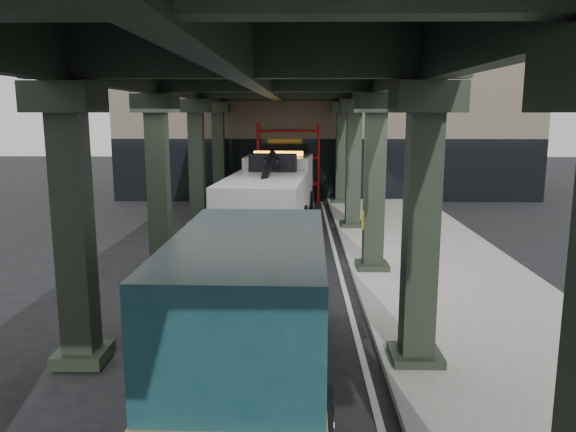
# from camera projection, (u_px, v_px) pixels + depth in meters

# --- Properties ---
(ground) EXTENTS (90.00, 90.00, 0.00)m
(ground) POSITION_uv_depth(u_px,v_px,m) (278.00, 295.00, 14.06)
(ground) COLOR black
(ground) RESTS_ON ground
(sidewalk) EXTENTS (5.00, 40.00, 0.15)m
(sidewalk) POSITION_uv_depth(u_px,v_px,m) (439.00, 271.00, 15.94)
(sidewalk) COLOR gray
(sidewalk) RESTS_ON ground
(lane_stripe) EXTENTS (0.12, 38.00, 0.01)m
(lane_stripe) POSITION_uv_depth(u_px,v_px,m) (340.00, 273.00, 16.00)
(lane_stripe) COLOR silver
(lane_stripe) RESTS_ON ground
(viaduct) EXTENTS (7.40, 32.00, 6.40)m
(viaduct) POSITION_uv_depth(u_px,v_px,m) (265.00, 76.00, 15.04)
(viaduct) COLOR black
(viaduct) RESTS_ON ground
(building) EXTENTS (22.00, 10.00, 8.00)m
(building) POSITION_uv_depth(u_px,v_px,m) (324.00, 121.00, 32.97)
(building) COLOR #C6B793
(building) RESTS_ON ground
(scaffolding) EXTENTS (3.08, 0.88, 4.00)m
(scaffolding) POSITION_uv_depth(u_px,v_px,m) (288.00, 161.00, 28.08)
(scaffolding) COLOR #B8110E
(scaffolding) RESTS_ON ground
(tow_truck) EXTENTS (3.44, 9.62, 3.09)m
(tow_truck) POSITION_uv_depth(u_px,v_px,m) (272.00, 193.00, 21.25)
(tow_truck) COLOR black
(tow_truck) RESTS_ON ground
(towed_van) EXTENTS (2.71, 6.47, 2.60)m
(towed_van) POSITION_uv_depth(u_px,v_px,m) (251.00, 303.00, 9.30)
(towed_van) COLOR #10343B
(towed_van) RESTS_ON ground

